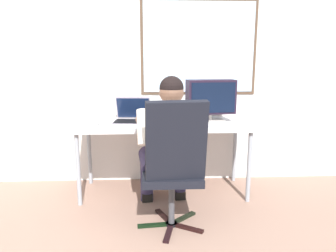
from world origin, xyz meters
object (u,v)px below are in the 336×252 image
laptop (132,115)px  cd_case (171,124)px  desk (164,128)px  office_chair (174,161)px  desk_speaker (171,112)px  crt_monitor (211,98)px  wine_glass (101,116)px  person_seated (169,145)px

laptop → cd_case: bearing=-25.9°
desk → cd_case: cd_case is taller
office_chair → cd_case: (0.02, 0.68, 0.14)m
desk → laptop: 0.34m
desk_speaker → cd_case: desk_speaker is taller
desk_speaker → desk: bearing=-125.1°
desk → crt_monitor: crt_monitor is taller
laptop → desk_speaker: bearing=8.0°
office_chair → cd_case: 0.69m
office_chair → wine_glass: size_ratio=7.70×
desk → person_seated: (0.02, -0.52, -0.04)m
crt_monitor → desk_speaker: size_ratio=2.78×
desk → office_chair: size_ratio=1.61×
person_seated → wine_glass: size_ratio=8.82×
desk → office_chair: 0.80m
wine_glass → cd_case: wine_glass is taller
person_seated → wine_glass: (-0.61, 0.36, 0.19)m
person_seated → laptop: bearing=120.0°
desk → desk_speaker: desk_speaker is taller
laptop → wine_glass: (-0.27, -0.22, 0.03)m
office_chair → crt_monitor: bearing=63.1°
office_chair → desk_speaker: (0.03, 0.92, 0.23)m
office_chair → person_seated: bearing=95.2°
desk → cd_case: 0.15m
crt_monitor → office_chair: bearing=-116.9°
laptop → cd_case: 0.43m
laptop → desk: bearing=-11.5°
wine_glass → desk_speaker: 0.73m
wine_glass → desk_speaker: (0.67, 0.28, -0.01)m
office_chair → laptop: office_chair is taller
crt_monitor → desk_speaker: crt_monitor is taller
crt_monitor → cd_case: crt_monitor is taller
person_seated → laptop: 0.69m
cd_case → office_chair: bearing=-91.6°
desk → cd_case: (0.07, -0.12, 0.06)m
desk → office_chair: bearing=-86.5°
office_chair → desk_speaker: bearing=87.8°
person_seated → desk: bearing=92.6°
crt_monitor → laptop: (-0.78, 0.04, -0.18)m
crt_monitor → wine_glass: (-1.05, -0.19, -0.15)m
crt_monitor → person_seated: bearing=-129.2°
laptop → cd_case: (0.38, -0.18, -0.06)m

